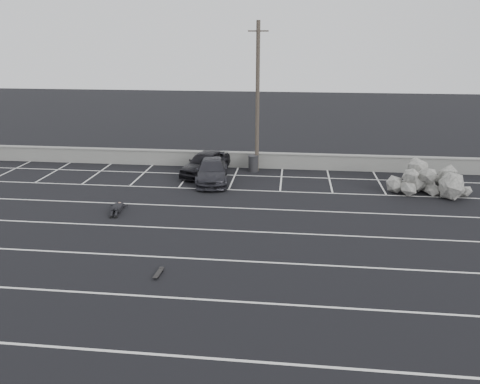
# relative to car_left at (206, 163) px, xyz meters

# --- Properties ---
(ground) EXTENTS (120.00, 120.00, 0.00)m
(ground) POSITION_rel_car_left_xyz_m (0.90, -12.00, -0.77)
(ground) COLOR black
(ground) RESTS_ON ground
(seawall) EXTENTS (50.00, 0.45, 1.06)m
(seawall) POSITION_rel_car_left_xyz_m (0.90, 2.00, -0.22)
(seawall) COLOR gray
(seawall) RESTS_ON ground
(stall_lines) EXTENTS (36.00, 20.05, 0.01)m
(stall_lines) POSITION_rel_car_left_xyz_m (0.82, -7.59, -0.76)
(stall_lines) COLOR silver
(stall_lines) RESTS_ON ground
(car_left) EXTENTS (3.06, 4.83, 1.53)m
(car_left) POSITION_rel_car_left_xyz_m (0.00, 0.00, 0.00)
(car_left) COLOR black
(car_left) RESTS_ON ground
(car_right) EXTENTS (2.57, 4.91, 1.36)m
(car_right) POSITION_rel_car_left_xyz_m (0.67, -1.50, -0.09)
(car_right) COLOR #25242A
(car_right) RESTS_ON ground
(utility_pole) EXTENTS (1.26, 0.25, 9.45)m
(utility_pole) POSITION_rel_car_left_xyz_m (3.22, 1.20, 4.02)
(utility_pole) COLOR #4C4238
(utility_pole) RESTS_ON ground
(trash_bin) EXTENTS (0.72, 0.72, 1.08)m
(trash_bin) POSITION_rel_car_left_xyz_m (3.00, 1.04, -0.22)
(trash_bin) COLOR #262629
(trash_bin) RESTS_ON ground
(riprap_pile) EXTENTS (4.61, 4.33, 1.43)m
(riprap_pile) POSITION_rel_car_left_xyz_m (13.59, -2.22, -0.22)
(riprap_pile) COLOR #99968F
(riprap_pile) RESTS_ON ground
(person) EXTENTS (1.68, 2.64, 0.47)m
(person) POSITION_rel_car_left_xyz_m (-3.34, -6.93, -0.53)
(person) COLOR black
(person) RESTS_ON ground
(skateboard) EXTENTS (0.23, 0.73, 0.09)m
(skateboard) POSITION_rel_car_left_xyz_m (0.66, -13.47, -0.70)
(skateboard) COLOR black
(skateboard) RESTS_ON ground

